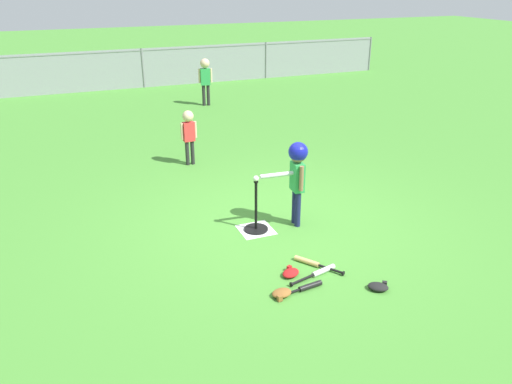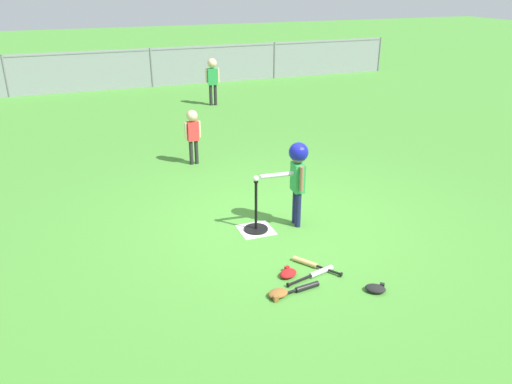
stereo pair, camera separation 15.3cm
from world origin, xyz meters
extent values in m
plane|color=#478C33|center=(0.00, 0.00, 0.00)|extent=(60.00, 60.00, 0.00)
cube|color=white|center=(-0.37, -0.05, 0.00)|extent=(0.44, 0.44, 0.01)
cylinder|color=black|center=(-0.37, -0.05, 0.01)|extent=(0.32, 0.32, 0.03)
cylinder|color=black|center=(-0.37, -0.05, 0.36)|extent=(0.04, 0.04, 0.68)
cylinder|color=black|center=(-0.37, -0.05, 0.69)|extent=(0.06, 0.06, 0.02)
sphere|color=white|center=(-0.37, -0.05, 0.74)|extent=(0.07, 0.07, 0.07)
cylinder|color=#191E4C|center=(0.19, -0.15, 0.25)|extent=(0.08, 0.08, 0.50)
cylinder|color=#191E4C|center=(0.20, -0.04, 0.25)|extent=(0.08, 0.08, 0.50)
cube|color=green|center=(0.20, -0.09, 0.69)|extent=(0.15, 0.23, 0.39)
cylinder|color=#8C6647|center=(0.19, -0.23, 0.72)|extent=(0.06, 0.06, 0.33)
cylinder|color=#8C6647|center=(0.21, 0.05, 0.72)|extent=(0.06, 0.06, 0.33)
sphere|color=#8C6647|center=(0.20, -0.09, 1.01)|extent=(0.22, 0.22, 0.22)
sphere|color=#141999|center=(0.20, -0.09, 1.04)|extent=(0.26, 0.26, 0.26)
cylinder|color=silver|center=(-0.01, -0.08, 0.75)|extent=(0.60, 0.10, 0.06)
cylinder|color=#262626|center=(-0.46, 2.75, 0.22)|extent=(0.07, 0.07, 0.44)
cylinder|color=#262626|center=(-0.55, 2.75, 0.22)|extent=(0.07, 0.07, 0.44)
cube|color=red|center=(-0.51, 2.75, 0.61)|extent=(0.20, 0.13, 0.34)
cylinder|color=beige|center=(-0.38, 2.75, 0.63)|extent=(0.05, 0.05, 0.29)
cylinder|color=beige|center=(-0.63, 2.74, 0.63)|extent=(0.05, 0.05, 0.29)
sphere|color=beige|center=(-0.51, 2.75, 0.89)|extent=(0.19, 0.19, 0.19)
cylinder|color=#262626|center=(1.13, 6.94, 0.27)|extent=(0.08, 0.08, 0.53)
cylinder|color=#262626|center=(1.01, 6.96, 0.27)|extent=(0.08, 0.08, 0.53)
cube|color=green|center=(1.07, 6.95, 0.74)|extent=(0.26, 0.19, 0.41)
cylinder|color=beige|center=(1.21, 6.92, 0.77)|extent=(0.06, 0.06, 0.36)
cylinder|color=beige|center=(0.92, 6.98, 0.77)|extent=(0.06, 0.06, 0.36)
sphere|color=beige|center=(1.07, 6.95, 1.08)|extent=(0.24, 0.24, 0.24)
cylinder|color=silver|center=(-0.05, -1.31, 0.03)|extent=(0.32, 0.14, 0.06)
cylinder|color=black|center=(-0.36, -1.39, 0.03)|extent=(0.32, 0.11, 0.03)
cylinder|color=black|center=(-0.52, -1.43, 0.03)|extent=(0.03, 0.05, 0.05)
cylinder|color=#DBB266|center=(-0.14, -1.06, 0.03)|extent=(0.23, 0.29, 0.06)
cylinder|color=black|center=(0.04, -1.32, 0.03)|extent=(0.20, 0.27, 0.03)
cylinder|color=black|center=(0.13, -1.45, 0.03)|extent=(0.05, 0.04, 0.05)
cylinder|color=black|center=(-0.34, -1.53, 0.03)|extent=(0.28, 0.09, 0.06)
cylinder|color=black|center=(-0.61, -1.57, 0.03)|extent=(0.28, 0.06, 0.03)
cylinder|color=black|center=(-0.75, -1.58, 0.03)|extent=(0.02, 0.05, 0.05)
ellipsoid|color=black|center=(0.33, -1.83, 0.04)|extent=(0.27, 0.26, 0.07)
cube|color=black|center=(0.42, -1.81, 0.04)|extent=(0.06, 0.06, 0.06)
ellipsoid|color=#B21919|center=(-0.43, -1.23, 0.04)|extent=(0.27, 0.24, 0.07)
cube|color=#B21919|center=(-0.40, -1.13, 0.04)|extent=(0.06, 0.06, 0.06)
ellipsoid|color=brown|center=(-0.68, -1.54, 0.04)|extent=(0.24, 0.18, 0.07)
cube|color=brown|center=(-0.74, -1.62, 0.04)|extent=(0.05, 0.05, 0.06)
cylinder|color=slate|center=(0.00, 9.87, 0.57)|extent=(0.06, 0.06, 1.15)
cylinder|color=slate|center=(4.00, 9.87, 0.57)|extent=(0.06, 0.06, 1.15)
cylinder|color=slate|center=(8.00, 9.87, 0.57)|extent=(0.06, 0.06, 1.15)
cube|color=gray|center=(0.00, 9.87, 1.09)|extent=(16.00, 0.03, 0.03)
cube|color=gray|center=(0.00, 9.87, 0.57)|extent=(16.00, 0.01, 1.15)
camera|label=1|loc=(-2.61, -5.58, 3.11)|focal=35.38mm
camera|label=2|loc=(-2.47, -5.63, 3.11)|focal=35.38mm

